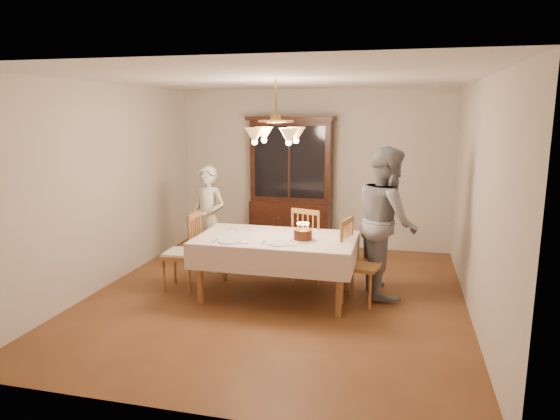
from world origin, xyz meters
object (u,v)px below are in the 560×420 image
(elderly_woman, at_px, (208,219))
(birthday_cake, at_px, (303,235))
(chair_far_side, at_px, (311,248))
(china_hutch, at_px, (291,186))
(dining_table, at_px, (276,243))

(elderly_woman, xyz_separation_m, birthday_cake, (1.53, -0.87, 0.07))
(chair_far_side, height_order, elderly_woman, elderly_woman)
(chair_far_side, relative_size, elderly_woman, 0.67)
(china_hutch, height_order, chair_far_side, china_hutch)
(chair_far_side, xyz_separation_m, birthday_cake, (0.05, -0.82, 0.38))
(china_hutch, bearing_deg, elderly_woman, -120.85)
(dining_table, distance_m, elderly_woman, 1.43)
(dining_table, xyz_separation_m, china_hutch, (-0.31, 2.25, 0.36))
(dining_table, distance_m, birthday_cake, 0.38)
(chair_far_side, bearing_deg, china_hutch, 111.87)
(birthday_cake, bearing_deg, chair_far_side, 93.32)
(chair_far_side, bearing_deg, elderly_woman, 177.84)
(chair_far_side, relative_size, birthday_cake, 3.33)
(elderly_woman, relative_size, birthday_cake, 5.00)
(dining_table, height_order, birthday_cake, birthday_cake)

